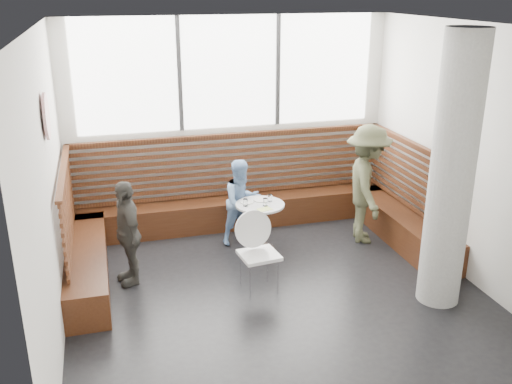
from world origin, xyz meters
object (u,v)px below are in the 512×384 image
object	(u,v)px
concrete_column	(452,174)
cafe_table	(260,217)
child_left	(127,233)
adult_man	(367,184)
child_back	(242,202)
cafe_chair	(257,245)

from	to	relation	value
concrete_column	cafe_table	distance (m)	2.77
concrete_column	child_left	distance (m)	3.96
cafe_table	adult_man	xyz separation A→B (m)	(1.60, -0.07, 0.37)
concrete_column	child_left	world-z (taller)	concrete_column
adult_man	child_back	bearing A→B (deg)	93.05
concrete_column	child_left	size ratio (longest dim) A/B	2.35
cafe_table	child_left	bearing A→B (deg)	-166.60
cafe_table	child_back	xyz separation A→B (m)	(-0.18, 0.34, 0.12)
concrete_column	cafe_table	size ratio (longest dim) A/B	4.51
cafe_table	cafe_chair	distance (m)	1.09
cafe_chair	child_left	xyz separation A→B (m)	(-1.53, 0.60, 0.10)
child_back	cafe_chair	bearing A→B (deg)	-114.06
concrete_column	cafe_table	xyz separation A→B (m)	(-1.71, 1.88, -1.09)
cafe_chair	concrete_column	bearing A→B (deg)	-29.34
cafe_table	child_back	bearing A→B (deg)	117.91
cafe_chair	child_back	world-z (taller)	child_back
cafe_table	child_left	world-z (taller)	child_left
concrete_column	adult_man	world-z (taller)	concrete_column
adult_man	child_left	bearing A→B (deg)	112.06
cafe_table	child_left	size ratio (longest dim) A/B	0.52
concrete_column	adult_man	bearing A→B (deg)	93.60
concrete_column	child_back	world-z (taller)	concrete_column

